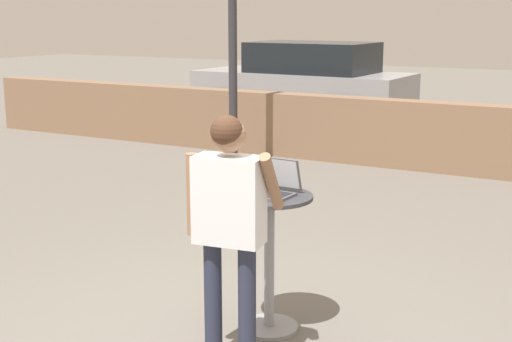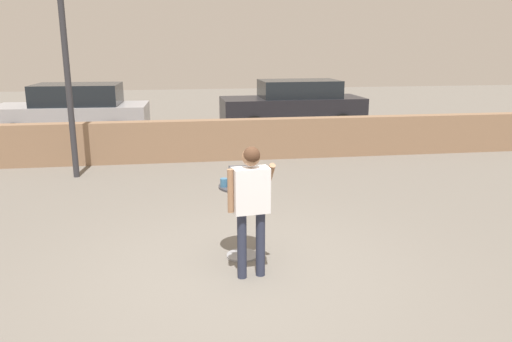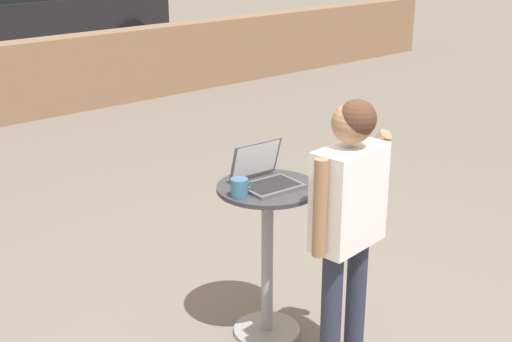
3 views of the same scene
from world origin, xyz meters
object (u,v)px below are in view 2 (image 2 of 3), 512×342
at_px(parked_car_near_street, 294,105).
at_px(cafe_table, 242,213).
at_px(parked_car_further_down, 74,112).
at_px(coffee_mug, 224,183).
at_px(standing_person, 251,196).
at_px(laptop, 242,181).
at_px(street_lamp, 62,18).

bearing_deg(parked_car_near_street, cafe_table, -106.76).
bearing_deg(parked_car_further_down, parked_car_near_street, 6.67).
bearing_deg(coffee_mug, standing_person, -65.61).
bearing_deg(cafe_table, laptop, 80.79).
bearing_deg(street_lamp, parked_car_further_down, 100.75).
bearing_deg(parked_car_further_down, street_lamp, -79.25).
relative_size(laptop, parked_car_near_street, 0.08).
xyz_separation_m(laptop, parked_car_further_down, (-3.68, 8.55, -0.20)).
bearing_deg(cafe_table, coffee_mug, -174.36).
relative_size(coffee_mug, standing_person, 0.08).
height_order(cafe_table, parked_car_near_street, parked_car_near_street).
xyz_separation_m(cafe_table, parked_car_further_down, (-3.68, 8.57, 0.22)).
distance_m(laptop, parked_car_near_street, 9.73).
bearing_deg(street_lamp, coffee_mug, -59.23).
bearing_deg(coffee_mug, laptop, 10.70).
height_order(standing_person, parked_car_further_down, parked_car_further_down).
bearing_deg(cafe_table, parked_car_near_street, 73.24).
distance_m(cafe_table, parked_car_near_street, 9.75).
height_order(coffee_mug, standing_person, standing_person).
bearing_deg(standing_person, street_lamp, 120.09).
distance_m(cafe_table, laptop, 0.41).
xyz_separation_m(coffee_mug, standing_person, (0.26, -0.57, -0.02)).
bearing_deg(parked_car_further_down, coffee_mug, -68.11).
height_order(cafe_table, standing_person, standing_person).
distance_m(laptop, standing_person, 0.61).
bearing_deg(standing_person, laptop, 92.84).
bearing_deg(coffee_mug, parked_car_near_street, 72.03).
bearing_deg(cafe_table, parked_car_further_down, 113.21).
distance_m(parked_car_near_street, parked_car_further_down, 6.53).
bearing_deg(parked_car_further_down, cafe_table, -66.79).
relative_size(parked_car_near_street, street_lamp, 0.89).
bearing_deg(laptop, street_lamp, 123.10).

